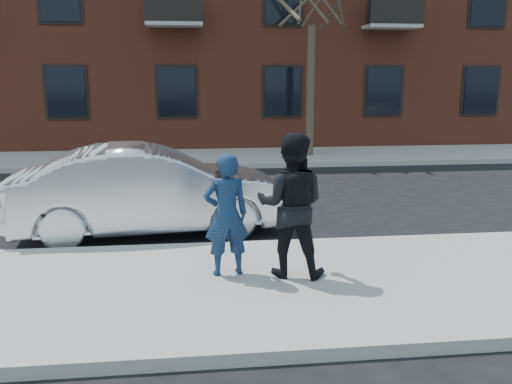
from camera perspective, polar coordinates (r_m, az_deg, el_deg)
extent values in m
plane|color=black|center=(7.31, -11.21, -10.31)|extent=(100.00, 100.00, 0.00)
cube|color=gray|center=(7.06, -11.39, -10.52)|extent=(50.00, 3.50, 0.15)
cube|color=#999691|center=(8.74, -10.47, -5.99)|extent=(50.00, 0.10, 0.15)
cube|color=gray|center=(18.20, -8.58, 3.52)|extent=(50.00, 3.50, 0.15)
cube|color=#999691|center=(16.43, -8.76, 2.59)|extent=(50.00, 0.10, 0.15)
cube|color=black|center=(19.96, 2.82, 10.52)|extent=(1.30, 0.06, 1.70)
cube|color=black|center=(22.50, 22.59, 9.80)|extent=(1.30, 0.06, 1.70)
cube|color=black|center=(22.64, 23.27, 17.90)|extent=(1.30, 0.06, 1.70)
cylinder|color=#3C3123|center=(18.17, 5.74, 10.47)|extent=(0.26, 0.26, 4.20)
imported|color=silver|center=(9.71, -10.96, 0.17)|extent=(4.94, 2.20, 1.58)
imported|color=navy|center=(7.15, -3.16, -2.41)|extent=(0.65, 0.48, 1.64)
cube|color=black|center=(7.24, -3.96, 1.88)|extent=(0.09, 0.14, 0.08)
imported|color=black|center=(7.11, 3.72, -1.39)|extent=(1.09, 0.94, 1.91)
cube|color=black|center=(7.28, 2.67, -0.57)|extent=(0.08, 0.14, 0.06)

